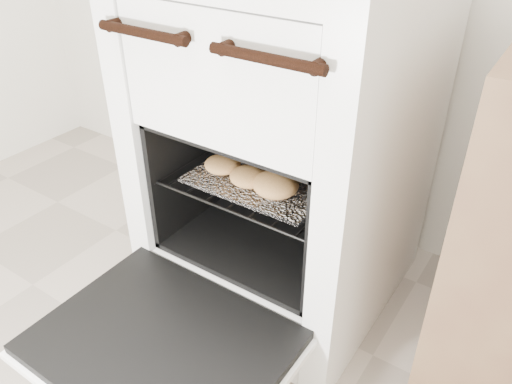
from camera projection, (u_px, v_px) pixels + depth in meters
stove at (288, 151)px, 1.34m from camera, size 0.62×0.69×0.96m
oven_door at (162, 345)px, 1.11m from camera, size 0.56×0.44×0.04m
oven_rack at (274, 173)px, 1.31m from camera, size 0.45×0.44×0.01m
foil_sheet at (269, 174)px, 1.29m from camera, size 0.35×0.31×0.01m
baked_rolls at (274, 168)px, 1.27m from camera, size 0.33×0.31×0.05m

